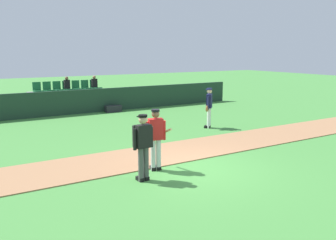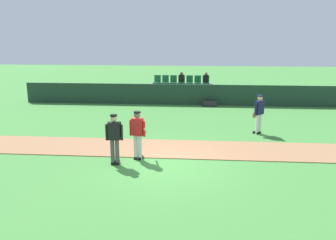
{
  "view_description": "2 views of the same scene",
  "coord_description": "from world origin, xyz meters",
  "px_view_note": "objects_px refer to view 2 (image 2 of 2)",
  "views": [
    {
      "loc": [
        -5.71,
        -8.13,
        3.34
      ],
      "look_at": [
        0.79,
        2.65,
        0.92
      ],
      "focal_mm": 38.42,
      "sensor_mm": 36.0,
      "label": 1
    },
    {
      "loc": [
        1.14,
        -11.42,
        4.32
      ],
      "look_at": [
        -0.0,
        1.95,
        1.1
      ],
      "focal_mm": 38.03,
      "sensor_mm": 36.0,
      "label": 2
    }
  ],
  "objects_px": {
    "equipment_bag": "(210,104)",
    "umpire_home_plate": "(114,136)",
    "runner_navy_jersey": "(259,113)",
    "batter_red_jersey": "(138,133)"
  },
  "relations": [
    {
      "from": "equipment_bag",
      "to": "umpire_home_plate",
      "type": "bearing_deg",
      "value": -108.57
    },
    {
      "from": "umpire_home_plate",
      "to": "runner_navy_jersey",
      "type": "height_order",
      "value": "same"
    },
    {
      "from": "umpire_home_plate",
      "to": "runner_navy_jersey",
      "type": "relative_size",
      "value": 1.0
    },
    {
      "from": "umpire_home_plate",
      "to": "equipment_bag",
      "type": "relative_size",
      "value": 1.96
    },
    {
      "from": "equipment_bag",
      "to": "batter_red_jersey",
      "type": "bearing_deg",
      "value": -105.88
    },
    {
      "from": "batter_red_jersey",
      "to": "umpire_home_plate",
      "type": "xyz_separation_m",
      "value": [
        -0.7,
        -0.56,
        0.03
      ]
    },
    {
      "from": "runner_navy_jersey",
      "to": "equipment_bag",
      "type": "xyz_separation_m",
      "value": [
        -1.96,
        6.12,
        -0.78
      ]
    },
    {
      "from": "batter_red_jersey",
      "to": "equipment_bag",
      "type": "distance_m",
      "value": 10.34
    },
    {
      "from": "batter_red_jersey",
      "to": "runner_navy_jersey",
      "type": "height_order",
      "value": "same"
    },
    {
      "from": "batter_red_jersey",
      "to": "runner_navy_jersey",
      "type": "relative_size",
      "value": 1.0
    }
  ]
}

